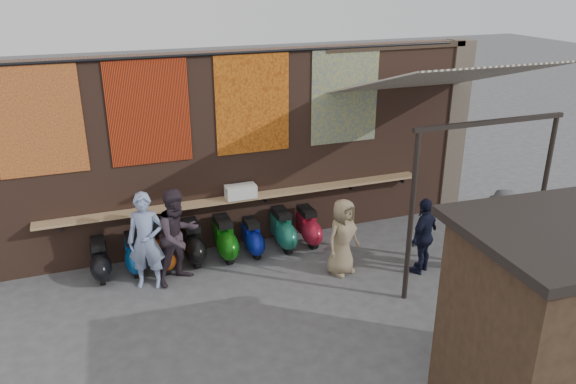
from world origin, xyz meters
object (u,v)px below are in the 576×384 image
object	(u,v)px
shelf_box	(241,191)
scooter_stool_1	(134,254)
scooter_stool_0	(100,260)
scooter_stool_4	(225,239)
shopper_grey	(500,232)
diner_left	(146,241)
scooter_stool_5	(252,238)
scooter_stool_3	(193,243)
scooter_stool_6	(283,230)
shopper_tan	(343,237)
shopper_navy	(424,236)
scooter_stool_2	(163,247)
diner_right	(178,236)
scooter_stool_7	(308,227)
market_stall	(561,330)

from	to	relation	value
shelf_box	scooter_stool_1	size ratio (longest dim) A/B	0.80
scooter_stool_0	scooter_stool_4	xyz separation A→B (m)	(2.39, -0.03, 0.04)
shopper_grey	scooter_stool_1	bearing A→B (deg)	8.59
scooter_stool_1	diner_left	world-z (taller)	diner_left
scooter_stool_0	scooter_stool_5	xyz separation A→B (m)	(2.96, -0.06, -0.01)
scooter_stool_1	scooter_stool_3	xyz separation A→B (m)	(1.15, 0.00, 0.04)
scooter_stool_6	shopper_tan	distance (m)	1.59
scooter_stool_1	shopper_navy	bearing A→B (deg)	-20.38
scooter_stool_4	shopper_navy	bearing A→B (deg)	-28.62
scooter_stool_2	shopper_navy	xyz separation A→B (m)	(4.63, -1.90, 0.33)
scooter_stool_1	diner_right	bearing A→B (deg)	-39.66
diner_left	scooter_stool_6	bearing A→B (deg)	31.11
scooter_stool_0	diner_right	bearing A→B (deg)	-23.58
scooter_stool_2	scooter_stool_4	size ratio (longest dim) A/B	1.02
scooter_stool_4	scooter_stool_7	world-z (taller)	scooter_stool_4
diner_left	scooter_stool_5	bearing A→B (deg)	33.65
scooter_stool_5	scooter_stool_6	world-z (taller)	scooter_stool_6
diner_right	shopper_navy	distance (m)	4.59
scooter_stool_0	scooter_stool_4	size ratio (longest dim) A/B	0.89
shelf_box	scooter_stool_4	xyz separation A→B (m)	(-0.45, -0.32, -0.84)
scooter_stool_0	shopper_tan	distance (m)	4.57
scooter_stool_7	shopper_grey	distance (m)	3.80
shopper_navy	scooter_stool_5	bearing A→B (deg)	-63.05
scooter_stool_6	shopper_grey	xyz separation A→B (m)	(3.49, -2.39, 0.44)
scooter_stool_2	shopper_tan	size ratio (longest dim) A/B	0.59
shopper_tan	scooter_stool_2	bearing A→B (deg)	134.96
scooter_stool_7	market_stall	bearing A→B (deg)	-79.58
scooter_stool_3	shopper_grey	distance (m)	5.91
shopper_grey	shopper_tan	distance (m)	2.97
scooter_stool_5	diner_right	world-z (taller)	diner_right
shopper_grey	scooter_stool_5	bearing A→B (deg)	-0.32
scooter_stool_0	scooter_stool_3	distance (m)	1.77
scooter_stool_4	scooter_stool_1	bearing A→B (deg)	177.87
shopper_navy	shopper_tan	xyz separation A→B (m)	(-1.46, 0.50, -0.00)
scooter_stool_6	scooter_stool_7	xyz separation A→B (m)	(0.57, -0.01, -0.02)
scooter_stool_1	market_stall	bearing A→B (deg)	-50.99
scooter_stool_3	diner_left	bearing A→B (deg)	-145.73
scooter_stool_4	scooter_stool_5	size ratio (longest dim) A/B	1.16
scooter_stool_0	scooter_stool_7	xyz separation A→B (m)	(4.20, -0.02, 0.02)
scooter_stool_0	shopper_grey	size ratio (longest dim) A/B	0.46
scooter_stool_0	scooter_stool_2	bearing A→B (deg)	0.26
scooter_stool_4	shelf_box	bearing A→B (deg)	35.50
scooter_stool_2	scooter_stool_7	distance (m)	3.03
scooter_stool_0	diner_left	bearing A→B (deg)	-36.44
scooter_stool_4	shopper_tan	distance (m)	2.40
scooter_stool_3	diner_left	size ratio (longest dim) A/B	0.47
shopper_navy	scooter_stool_3	bearing A→B (deg)	-55.68
scooter_stool_1	scooter_stool_2	bearing A→B (deg)	-2.93
diner_right	shopper_tan	size ratio (longest dim) A/B	1.21
scooter_stool_1	scooter_stool_6	xyz separation A→B (m)	(3.02, -0.05, 0.04)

